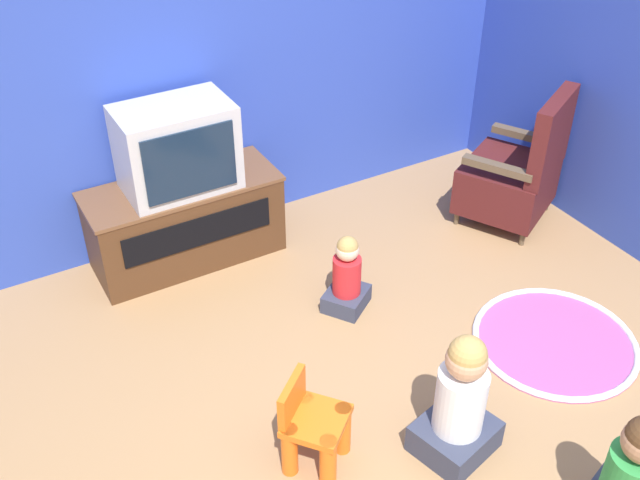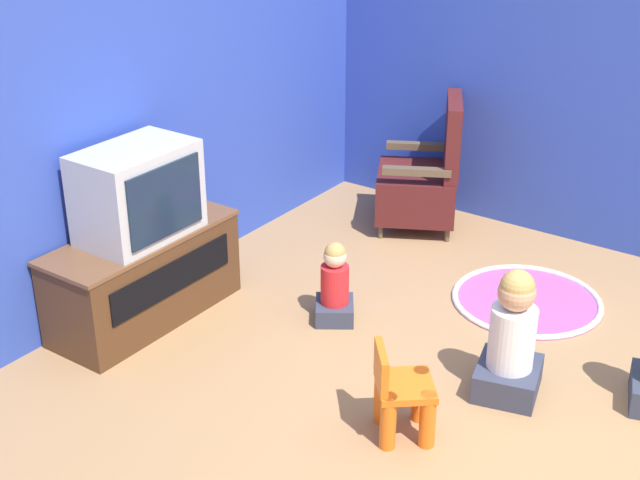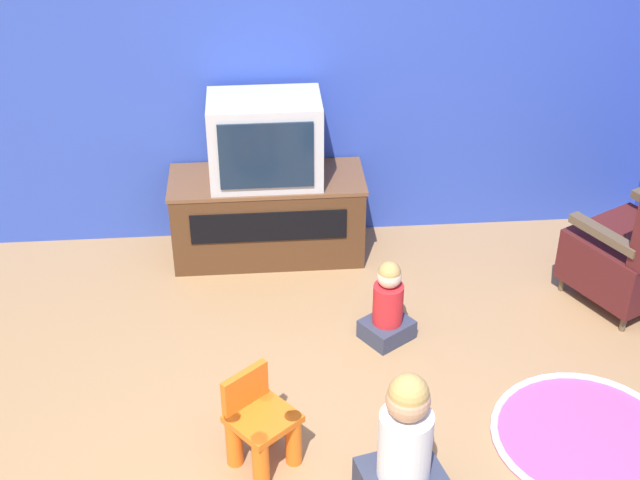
{
  "view_description": "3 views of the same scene",
  "coord_description": "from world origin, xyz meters",
  "px_view_note": "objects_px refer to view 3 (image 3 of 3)",
  "views": [
    {
      "loc": [
        -1.56,
        -1.75,
        2.95
      ],
      "look_at": [
        -0.1,
        0.79,
        0.86
      ],
      "focal_mm": 42.0,
      "sensor_mm": 36.0,
      "label": 1
    },
    {
      "loc": [
        -3.56,
        -1.44,
        2.74
      ],
      "look_at": [
        -0.13,
        0.98,
        0.74
      ],
      "focal_mm": 50.0,
      "sensor_mm": 36.0,
      "label": 2
    },
    {
      "loc": [
        -0.4,
        -2.78,
        3.16
      ],
      "look_at": [
        -0.1,
        0.99,
        0.78
      ],
      "focal_mm": 50.0,
      "sensor_mm": 36.0,
      "label": 3
    }
  ],
  "objects_px": {
    "yellow_kid_chair": "(261,427)",
    "tv_cabinet": "(268,214)",
    "television": "(265,140)",
    "child_watching_center": "(388,306)",
    "black_armchair": "(638,249)",
    "child_watching_right": "(405,448)"
  },
  "relations": [
    {
      "from": "yellow_kid_chair",
      "to": "tv_cabinet",
      "type": "bearing_deg",
      "value": 47.49
    },
    {
      "from": "television",
      "to": "tv_cabinet",
      "type": "bearing_deg",
      "value": 90.0
    },
    {
      "from": "child_watching_center",
      "to": "tv_cabinet",
      "type": "bearing_deg",
      "value": 89.71
    },
    {
      "from": "tv_cabinet",
      "to": "yellow_kid_chair",
      "type": "distance_m",
      "value": 1.83
    },
    {
      "from": "black_armchair",
      "to": "child_watching_center",
      "type": "distance_m",
      "value": 1.52
    },
    {
      "from": "tv_cabinet",
      "to": "black_armchair",
      "type": "bearing_deg",
      "value": -18.17
    },
    {
      "from": "tv_cabinet",
      "to": "yellow_kid_chair",
      "type": "height_order",
      "value": "tv_cabinet"
    },
    {
      "from": "television",
      "to": "child_watching_center",
      "type": "bearing_deg",
      "value": -55.5
    },
    {
      "from": "tv_cabinet",
      "to": "child_watching_right",
      "type": "bearing_deg",
      "value": -75.7
    },
    {
      "from": "television",
      "to": "yellow_kid_chair",
      "type": "height_order",
      "value": "television"
    },
    {
      "from": "yellow_kid_chair",
      "to": "child_watching_center",
      "type": "xyz_separation_m",
      "value": [
        0.73,
        0.88,
        0.01
      ]
    },
    {
      "from": "yellow_kid_chair",
      "to": "child_watching_center",
      "type": "bearing_deg",
      "value": 10.95
    },
    {
      "from": "television",
      "to": "child_watching_center",
      "type": "xyz_separation_m",
      "value": [
        0.63,
        -0.92,
        -0.6
      ]
    },
    {
      "from": "black_armchair",
      "to": "yellow_kid_chair",
      "type": "distance_m",
      "value": 2.49
    },
    {
      "from": "black_armchair",
      "to": "yellow_kid_chair",
      "type": "height_order",
      "value": "black_armchair"
    },
    {
      "from": "black_armchair",
      "to": "yellow_kid_chair",
      "type": "xyz_separation_m",
      "value": [
        -2.22,
        -1.12,
        -0.15
      ]
    },
    {
      "from": "child_watching_center",
      "to": "yellow_kid_chair",
      "type": "bearing_deg",
      "value": -163.76
    },
    {
      "from": "television",
      "to": "child_watching_right",
      "type": "bearing_deg",
      "value": -75.6
    },
    {
      "from": "television",
      "to": "black_armchair",
      "type": "bearing_deg",
      "value": -17.8
    },
    {
      "from": "tv_cabinet",
      "to": "child_watching_right",
      "type": "xyz_separation_m",
      "value": [
        0.54,
        -2.1,
        0.02
      ]
    },
    {
      "from": "television",
      "to": "black_armchair",
      "type": "height_order",
      "value": "television"
    },
    {
      "from": "tv_cabinet",
      "to": "child_watching_center",
      "type": "bearing_deg",
      "value": -55.93
    }
  ]
}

